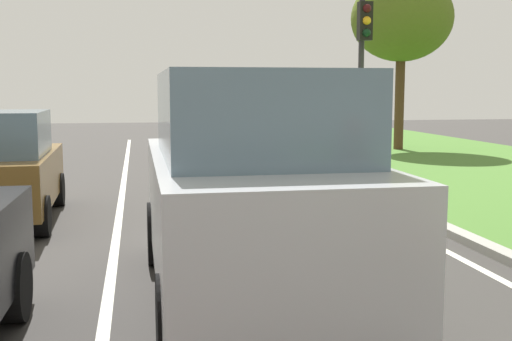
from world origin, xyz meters
The scene contains 7 objects.
ground_plane centered at (0.00, 14.00, 0.00)m, with size 60.00×60.00×0.00m, color #383533.
lane_line_center centered at (-0.70, 14.00, 0.00)m, with size 0.12×32.00×0.01m, color silver.
lane_line_right_edge centered at (3.60, 14.00, 0.00)m, with size 0.12×32.00×0.01m, color silver.
curb_right centered at (4.10, 14.00, 0.06)m, with size 0.24×48.00×0.12m, color #9E9B93.
car_suv_ahead centered at (0.72, 8.93, 1.17)m, with size 1.99×4.51×2.28m.
traffic_light_near_right centered at (5.00, 17.60, 2.99)m, with size 0.32×0.50×4.41m.
tree_roadside_far centered at (8.48, 23.48, 4.46)m, with size 3.41×3.41×5.93m.
Camera 1 is at (-0.37, 2.82, 2.12)m, focal length 44.79 mm.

